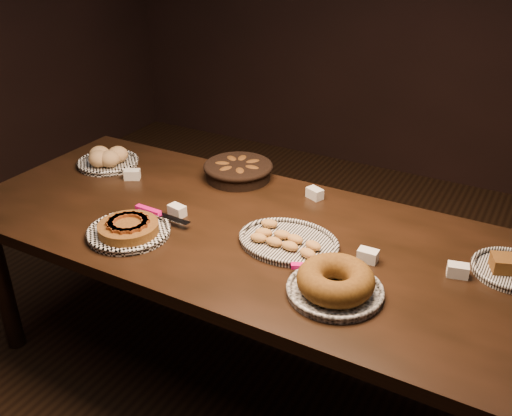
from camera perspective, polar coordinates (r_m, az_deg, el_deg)
The scene contains 9 objects.
ground at distance 2.68m, azimuth -0.52°, elevation -16.16°, with size 5.00×5.00×0.00m, color black.
buffet_table at distance 2.26m, azimuth -0.60°, elevation -3.75°, with size 2.40×1.00×0.75m.
apple_tart_plate at distance 2.23m, azimuth -12.59°, elevation -2.10°, with size 0.34×0.33×0.06m.
madeleine_platter at distance 2.12m, azimuth 3.15°, elevation -3.30°, with size 0.38×0.31×0.04m.
bundt_cake_plate at distance 1.86m, azimuth 7.93°, elevation -7.44°, with size 0.34×0.33×0.10m.
croissant_basket at distance 2.62m, azimuth -1.79°, elevation 3.88°, with size 0.38×0.38×0.08m.
bread_roll_plate at distance 2.85m, azimuth -14.66°, elevation 4.76°, with size 0.29×0.29×0.09m.
loaf_plate at distance 2.14m, azimuth 24.22°, elevation -5.54°, with size 0.27×0.27×0.06m.
tent_cards at distance 2.26m, azimuth 2.24°, elevation -0.87°, with size 1.56×0.48×0.04m.
Camera 1 is at (0.96, -1.67, 1.86)m, focal length 40.00 mm.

